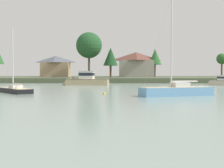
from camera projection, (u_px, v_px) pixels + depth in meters
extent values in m
cube|color=#4C563D|center=(100.00, 79.00, 106.69)|extent=(205.86, 49.05, 1.32)
cone|color=beige|center=(211.00, 84.00, 71.82)|extent=(2.82, 2.85, 2.12)
cube|color=black|center=(15.00, 92.00, 44.59)|extent=(6.70, 7.44, 1.07)
cube|color=#CCB78E|center=(15.00, 88.00, 44.57)|extent=(6.20, 6.91, 0.04)
cube|color=silver|center=(16.00, 87.00, 44.26)|extent=(2.22, 2.25, 0.47)
cylinder|color=silver|center=(13.00, 58.00, 44.89)|extent=(0.16, 0.16, 8.62)
cylinder|color=silver|center=(17.00, 84.00, 43.82)|extent=(2.07, 2.47, 0.12)
cylinder|color=silver|center=(17.00, 84.00, 43.82)|extent=(1.88, 2.24, 0.14)
cylinder|color=#999999|center=(9.00, 59.00, 46.10)|extent=(2.00, 2.42, 8.57)
cube|color=tan|center=(88.00, 84.00, 69.86)|extent=(9.63, 4.18, 2.17)
cone|color=tan|center=(67.00, 84.00, 70.33)|extent=(2.87, 3.28, 3.07)
cube|color=black|center=(88.00, 79.00, 69.82)|extent=(9.83, 4.33, 0.05)
cube|color=silver|center=(87.00, 75.00, 69.81)|extent=(3.36, 2.98, 1.78)
cube|color=#19232D|center=(87.00, 74.00, 69.80)|extent=(3.43, 3.04, 0.64)
cube|color=beige|center=(87.00, 71.00, 69.77)|extent=(3.77, 3.45, 0.06)
cylinder|color=silver|center=(87.00, 67.00, 69.74)|extent=(0.03, 0.03, 1.58)
cube|color=#669ECC|center=(176.00, 94.00, 38.81)|extent=(9.68, 5.48, 1.81)
cube|color=#CCB78E|center=(177.00, 87.00, 38.77)|extent=(9.05, 5.01, 0.04)
cube|color=silver|center=(180.00, 85.00, 38.91)|extent=(2.48, 2.19, 0.56)
cylinder|color=silver|center=(172.00, 41.00, 38.31)|extent=(0.19, 0.19, 11.29)
cylinder|color=silver|center=(184.00, 82.00, 39.11)|extent=(3.59, 1.40, 0.15)
cylinder|color=silver|center=(184.00, 81.00, 39.10)|extent=(3.23, 1.26, 0.14)
cylinder|color=#999999|center=(158.00, 41.00, 37.72)|extent=(3.56, 1.28, 11.25)
sphere|color=yellow|center=(104.00, 94.00, 41.58)|extent=(0.38, 0.38, 0.38)
torus|color=#333338|center=(104.00, 92.00, 41.57)|extent=(0.12, 0.12, 0.02)
cylinder|color=brown|center=(155.00, 67.00, 106.59)|extent=(0.48, 0.48, 6.84)
cone|color=#2D602D|center=(155.00, 57.00, 106.45)|extent=(4.44, 4.44, 5.43)
cylinder|color=brown|center=(89.00, 64.00, 97.26)|extent=(0.65, 0.65, 8.19)
sphere|color=#235128|center=(89.00, 45.00, 97.03)|extent=(8.13, 8.13, 8.13)
cylinder|color=brown|center=(111.00, 68.00, 95.89)|extent=(0.63, 0.63, 5.98)
cone|color=#1E4723|center=(111.00, 57.00, 95.76)|extent=(4.53, 4.53, 5.54)
cylinder|color=brown|center=(222.00, 69.00, 106.58)|extent=(0.56, 0.56, 5.36)
sphere|color=#2D602D|center=(222.00, 59.00, 106.44)|extent=(3.68, 3.68, 3.68)
cube|color=tan|center=(56.00, 70.00, 105.71)|extent=(9.46, 6.15, 4.90)
pyramid|color=#565B66|center=(56.00, 59.00, 105.57)|extent=(10.22, 6.64, 2.24)
cube|color=#9E998E|center=(136.00, 69.00, 107.86)|extent=(11.71, 7.85, 5.67)
pyramid|color=brown|center=(136.00, 56.00, 107.69)|extent=(12.65, 8.48, 2.84)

